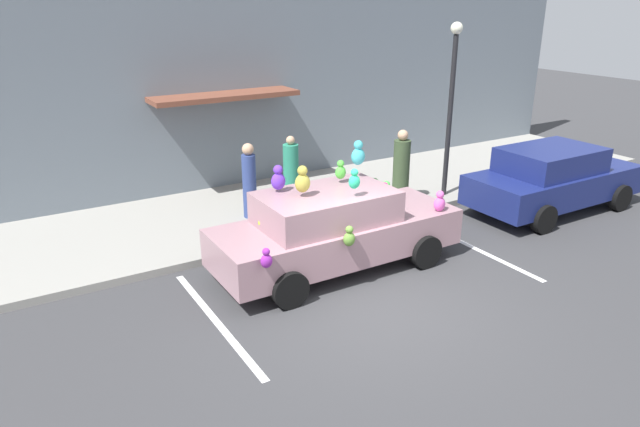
% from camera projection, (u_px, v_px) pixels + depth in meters
% --- Properties ---
extents(ground_plane, '(60.00, 60.00, 0.00)m').
position_uv_depth(ground_plane, '(375.00, 309.00, 9.44)').
color(ground_plane, '#38383A').
extents(sidewalk, '(24.00, 4.00, 0.15)m').
position_uv_depth(sidewalk, '(248.00, 213.00, 13.42)').
color(sidewalk, gray).
rests_on(sidewalk, ground).
extents(storefront_building, '(24.00, 1.25, 6.40)m').
position_uv_depth(storefront_building, '(206.00, 67.00, 14.04)').
color(storefront_building, slate).
rests_on(storefront_building, ground).
extents(parking_stripe_front, '(0.12, 3.60, 0.01)m').
position_uv_depth(parking_stripe_front, '(472.00, 247.00, 11.78)').
color(parking_stripe_front, silver).
rests_on(parking_stripe_front, ground).
extents(parking_stripe_rear, '(0.12, 3.60, 0.01)m').
position_uv_depth(parking_stripe_rear, '(216.00, 321.00, 9.10)').
color(parking_stripe_rear, silver).
rests_on(parking_stripe_rear, ground).
extents(plush_covered_car, '(4.66, 1.95, 2.26)m').
position_uv_depth(plush_covered_car, '(334.00, 228.00, 10.57)').
color(plush_covered_car, '#A37A83').
rests_on(plush_covered_car, ground).
extents(parked_sedan_behind, '(4.37, 1.97, 1.54)m').
position_uv_depth(parked_sedan_behind, '(553.00, 178.00, 13.55)').
color(parked_sedan_behind, navy).
rests_on(parked_sedan_behind, ground).
extents(teddy_bear_on_sidewalk, '(0.38, 0.32, 0.72)m').
position_uv_depth(teddy_bear_on_sidewalk, '(297.00, 204.00, 12.80)').
color(teddy_bear_on_sidewalk, pink).
rests_on(teddy_bear_on_sidewalk, sidewalk).
extents(street_lamp_post, '(0.28, 0.28, 4.11)m').
position_uv_depth(street_lamp_post, '(452.00, 94.00, 13.57)').
color(street_lamp_post, black).
rests_on(street_lamp_post, sidewalk).
extents(pedestrian_near_shopfront, '(0.36, 0.36, 1.67)m').
position_uv_depth(pedestrian_near_shopfront, '(291.00, 174.00, 13.45)').
color(pedestrian_near_shopfront, '#2A8869').
rests_on(pedestrian_near_shopfront, sidewalk).
extents(pedestrian_walking_past, '(0.31, 0.31, 1.68)m').
position_uv_depth(pedestrian_walking_past, '(249.00, 182.00, 12.72)').
color(pedestrian_walking_past, navy).
rests_on(pedestrian_walking_past, sidewalk).
extents(pedestrian_by_lamp, '(0.39, 0.39, 1.77)m').
position_uv_depth(pedestrian_by_lamp, '(401.00, 170.00, 13.62)').
color(pedestrian_by_lamp, '#394B2E').
rests_on(pedestrian_by_lamp, sidewalk).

